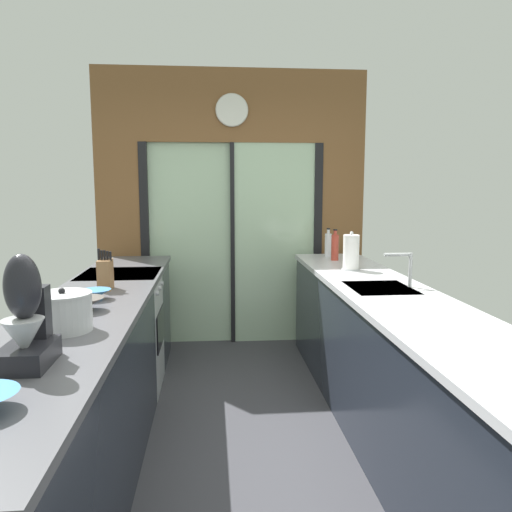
% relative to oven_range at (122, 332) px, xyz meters
% --- Properties ---
extents(ground_plane, '(5.04, 7.60, 0.02)m').
position_rel_oven_range_xyz_m(ground_plane, '(0.91, -0.65, -0.47)').
color(ground_plane, '#38383D').
extents(back_wall_unit, '(2.64, 0.12, 2.70)m').
position_rel_oven_range_xyz_m(back_wall_unit, '(0.91, 1.15, 1.07)').
color(back_wall_unit, brown).
rests_on(back_wall_unit, ground_plane).
extents(left_counter_run, '(0.62, 3.80, 0.92)m').
position_rel_oven_range_xyz_m(left_counter_run, '(-0.00, -1.12, 0.01)').
color(left_counter_run, '#1E232D').
rests_on(left_counter_run, ground_plane).
extents(right_counter_run, '(0.62, 3.80, 0.92)m').
position_rel_oven_range_xyz_m(right_counter_run, '(1.82, -0.95, 0.01)').
color(right_counter_run, '#1E232D').
rests_on(right_counter_run, ground_plane).
extents(sink_faucet, '(0.19, 0.02, 0.23)m').
position_rel_oven_range_xyz_m(sink_faucet, '(1.96, -0.70, 0.62)').
color(sink_faucet, '#B7BABC').
rests_on(sink_faucet, right_counter_run).
extents(oven_range, '(0.60, 0.60, 0.92)m').
position_rel_oven_range_xyz_m(oven_range, '(0.00, 0.00, 0.00)').
color(oven_range, '#B7BABC').
rests_on(oven_range, ground_plane).
extents(mixing_bowl_mid, '(0.21, 0.21, 0.07)m').
position_rel_oven_range_xyz_m(mixing_bowl_mid, '(0.02, -1.16, 0.50)').
color(mixing_bowl_mid, '#514C47').
rests_on(mixing_bowl_mid, left_counter_run).
extents(mixing_bowl_far, '(0.18, 0.18, 0.06)m').
position_rel_oven_range_xyz_m(mixing_bowl_far, '(0.02, -0.89, 0.50)').
color(mixing_bowl_far, teal).
rests_on(mixing_bowl_far, left_counter_run).
extents(knife_block, '(0.09, 0.14, 0.27)m').
position_rel_oven_range_xyz_m(knife_block, '(0.02, -0.61, 0.57)').
color(knife_block, brown).
rests_on(knife_block, left_counter_run).
extents(stand_mixer, '(0.17, 0.27, 0.42)m').
position_rel_oven_range_xyz_m(stand_mixer, '(0.02, -1.98, 0.63)').
color(stand_mixer, black).
rests_on(stand_mixer, left_counter_run).
extents(stock_pot, '(0.26, 0.26, 0.20)m').
position_rel_oven_range_xyz_m(stock_pot, '(0.02, -1.54, 0.55)').
color(stock_pot, '#B7BABC').
rests_on(stock_pot, left_counter_run).
extents(soap_bottle_near, '(0.07, 0.07, 0.28)m').
position_rel_oven_range_xyz_m(soap_bottle_near, '(1.80, 0.52, 0.59)').
color(soap_bottle_near, '#B23D2D').
rests_on(soap_bottle_near, right_counter_run).
extents(soap_bottle_far, '(0.06, 0.06, 0.27)m').
position_rel_oven_range_xyz_m(soap_bottle_far, '(1.80, 0.78, 0.58)').
color(soap_bottle_far, silver).
rests_on(soap_bottle_far, right_counter_run).
extents(paper_towel_roll, '(0.15, 0.15, 0.31)m').
position_rel_oven_range_xyz_m(paper_towel_roll, '(1.80, 0.00, 0.60)').
color(paper_towel_roll, '#B7BABC').
rests_on(paper_towel_roll, right_counter_run).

